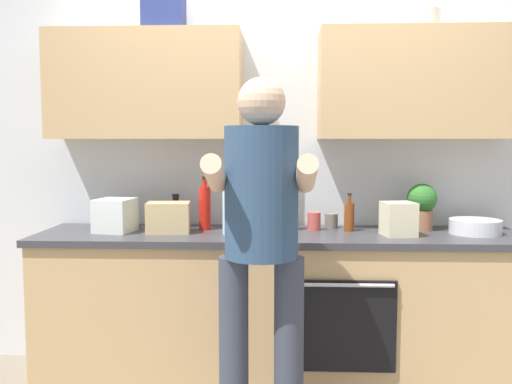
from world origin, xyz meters
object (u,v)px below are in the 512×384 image
at_px(bottle_water, 228,210).
at_px(cup_stoneware, 331,221).
at_px(bottle_vinegar, 349,216).
at_px(potted_herb, 422,204).
at_px(cup_ceramic, 314,221).
at_px(mixing_bowl, 475,227).
at_px(grocery_bag_rice, 398,219).
at_px(bottle_syrup, 289,207).
at_px(bottle_hotsauce, 205,207).
at_px(person_standing, 261,231).
at_px(bottle_juice, 272,218).
at_px(grocery_bag_produce, 115,215).
at_px(bottle_wine, 176,213).
at_px(grocery_bag_bread, 168,217).

bearing_deg(bottle_water, cup_stoneware, 23.13).
xyz_separation_m(bottle_vinegar, potted_herb, (0.44, 0.06, 0.07)).
relative_size(cup_ceramic, potted_herb, 0.39).
bearing_deg(mixing_bowl, grocery_bag_rice, -169.57).
xyz_separation_m(bottle_syrup, bottle_hotsauce, (-0.51, -0.01, -0.00)).
bearing_deg(person_standing, bottle_water, 108.81).
xyz_separation_m(cup_stoneware, grocery_bag_rice, (0.36, -0.27, 0.05)).
relative_size(bottle_juice, bottle_vinegar, 1.05).
bearing_deg(grocery_bag_produce, cup_ceramic, 5.44).
bearing_deg(bottle_hotsauce, cup_ceramic, 0.93).
distance_m(bottle_syrup, mixing_bowl, 1.08).
distance_m(bottle_hotsauce, bottle_vinegar, 0.87).
relative_size(bottle_syrup, potted_herb, 1.17).
distance_m(cup_ceramic, mixing_bowl, 0.93).
distance_m(bottle_wine, grocery_bag_produce, 0.38).
height_order(grocery_bag_rice, grocery_bag_bread, grocery_bag_rice).
distance_m(grocery_bag_rice, grocery_bag_bread, 1.33).
xyz_separation_m(bottle_hotsauce, grocery_bag_rice, (1.13, -0.17, -0.04)).
bearing_deg(person_standing, bottle_wine, 122.41).
distance_m(bottle_water, grocery_bag_rice, 0.97).
bearing_deg(bottle_hotsauce, cup_stoneware, 7.31).
bearing_deg(cup_stoneware, bottle_vinegar, -52.16).
relative_size(bottle_juice, cup_stoneware, 2.68).
xyz_separation_m(mixing_bowl, grocery_bag_bread, (-1.79, -0.03, 0.05)).
relative_size(mixing_bowl, grocery_bag_rice, 1.53).
distance_m(mixing_bowl, grocery_bag_produce, 2.11).
height_order(bottle_juice, bottle_syrup, bottle_syrup).
bearing_deg(bottle_vinegar, bottle_syrup, 175.48).
xyz_separation_m(bottle_vinegar, mixing_bowl, (0.72, -0.06, -0.05)).
bearing_deg(mixing_bowl, grocery_bag_produce, -179.45).
height_order(bottle_juice, cup_stoneware, bottle_juice).
bearing_deg(grocery_bag_rice, bottle_vinegar, 151.24).
bearing_deg(bottle_wine, cup_stoneware, -0.05).
bearing_deg(mixing_bowl, potted_herb, 156.81).
xyz_separation_m(bottle_wine, cup_stoneware, (0.97, -0.00, -0.04)).
xyz_separation_m(bottle_juice, grocery_bag_bread, (-0.61, 0.03, -0.01)).
bearing_deg(cup_ceramic, potted_herb, 2.39).
height_order(bottle_syrup, cup_ceramic, bottle_syrup).
relative_size(bottle_syrup, bottle_vinegar, 1.45).
distance_m(bottle_water, cup_ceramic, 0.54).
xyz_separation_m(bottle_syrup, cup_ceramic, (0.15, 0.01, -0.08)).
bearing_deg(bottle_water, mixing_bowl, 3.29).
distance_m(bottle_hotsauce, cup_ceramic, 0.67).
bearing_deg(bottle_syrup, person_standing, -99.97).
height_order(cup_ceramic, grocery_bag_bread, grocery_bag_bread).
relative_size(cup_ceramic, grocery_bag_bread, 0.44).
xyz_separation_m(person_standing, cup_ceramic, (0.29, 0.81, -0.07)).
distance_m(bottle_syrup, bottle_wine, 0.72).
relative_size(bottle_wine, grocery_bag_bread, 0.83).
bearing_deg(bottle_vinegar, grocery_bag_produce, -176.75).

